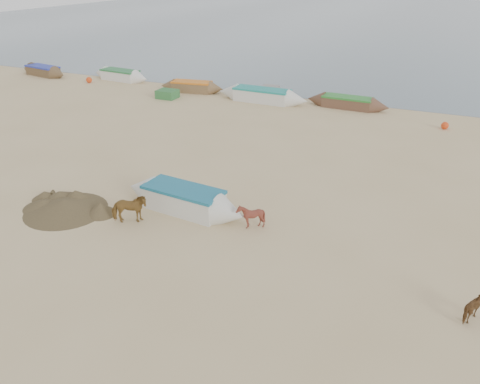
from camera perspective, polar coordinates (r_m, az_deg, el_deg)
name	(u,v)px	position (r m, az deg, el deg)	size (l,w,h in m)	color
ground	(190,270)	(15.35, -6.14, -9.40)	(140.00, 140.00, 0.00)	tan
sea	(419,20)	(93.36, 20.95, 19.03)	(160.00, 160.00, 0.00)	slate
cow_adult	(129,209)	(18.05, -13.35, -2.03)	(0.62, 1.37, 1.15)	brown
calf_front	(251,216)	(17.29, 1.30, -2.94)	(0.78, 0.87, 0.96)	maroon
calf_right	(476,309)	(14.65, 26.87, -12.62)	(0.77, 0.66, 0.77)	brown
near_canoe	(184,199)	(18.61, -6.88, -0.88)	(5.50, 1.29, 0.98)	silver
debris_pile	(65,205)	(19.83, -20.52, -1.52)	(3.26, 3.26, 0.47)	brown
waterline_canoes	(228,90)	(35.65, -1.42, 12.36)	(47.37, 3.30, 0.94)	brown
beach_clutter	(404,113)	(31.92, 19.33, 9.03)	(42.09, 5.50, 0.64)	#2F6835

